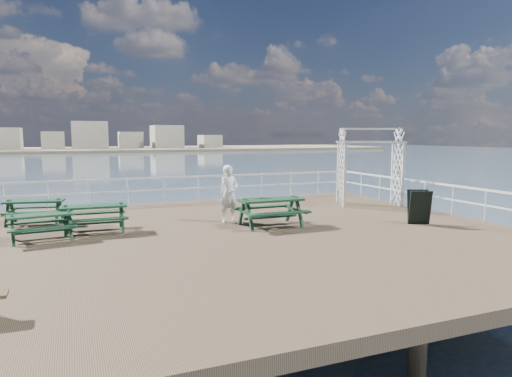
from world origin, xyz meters
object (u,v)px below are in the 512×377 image
object	(u,v)px
trellis_arbor	(370,171)
person	(229,194)
picnic_table_a	(35,207)
picnic_table_d	(94,212)
picnic_table_c	(271,206)
picnic_table_b	(41,221)

from	to	relation	value
trellis_arbor	person	xyz separation A→B (m)	(-6.45, -1.38, -0.45)
picnic_table_a	picnic_table_d	bearing A→B (deg)	-39.88
picnic_table_a	picnic_table_c	size ratio (longest dim) A/B	0.99
picnic_table_a	picnic_table_b	world-z (taller)	picnic_table_a
picnic_table_c	person	world-z (taller)	person
picnic_table_c	person	size ratio (longest dim) A/B	1.08
picnic_table_b	picnic_table_d	xyz separation A→B (m)	(1.37, 0.60, 0.05)
picnic_table_a	picnic_table_c	world-z (taller)	picnic_table_c
picnic_table_b	picnic_table_a	bearing A→B (deg)	90.15
picnic_table_b	trellis_arbor	xyz separation A→B (m)	(11.96, 1.90, 0.86)
picnic_table_a	picnic_table_b	distance (m)	2.66
person	picnic_table_b	bearing A→B (deg)	174.94
picnic_table_d	trellis_arbor	distance (m)	10.70
picnic_table_a	picnic_table_b	xyz separation A→B (m)	(0.33, -2.64, -0.03)
picnic_table_b	picnic_table_c	distance (m)	6.52
picnic_table_d	person	world-z (taller)	person
picnic_table_b	picnic_table_d	distance (m)	1.49
picnic_table_d	picnic_table_b	bearing A→B (deg)	-154.42
picnic_table_b	person	distance (m)	5.55
picnic_table_c	trellis_arbor	bearing A→B (deg)	24.03
picnic_table_a	person	size ratio (longest dim) A/B	1.06
picnic_table_d	person	distance (m)	4.16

